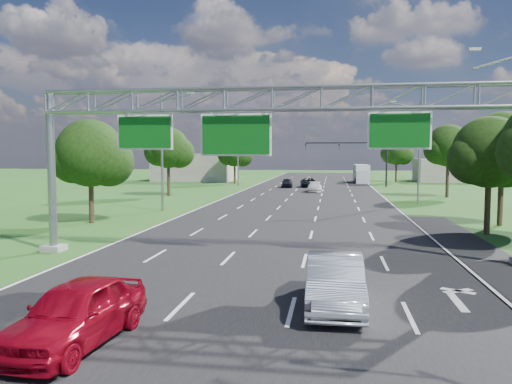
% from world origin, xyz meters
% --- Properties ---
extents(ground, '(220.00, 220.00, 0.00)m').
position_xyz_m(ground, '(0.00, 30.00, 0.00)').
color(ground, '#265319').
rests_on(ground, ground).
extents(road, '(18.00, 180.00, 0.02)m').
position_xyz_m(road, '(0.00, 30.00, 0.00)').
color(road, black).
rests_on(road, ground).
extents(road_flare, '(3.00, 30.00, 0.02)m').
position_xyz_m(road_flare, '(10.20, 14.00, 0.00)').
color(road_flare, black).
rests_on(road_flare, ground).
extents(sign_gantry, '(23.50, 1.00, 9.56)m').
position_xyz_m(sign_gantry, '(0.33, 12.00, 6.89)').
color(sign_gantry, gray).
rests_on(sign_gantry, ground).
extents(traffic_signal, '(12.21, 0.24, 7.00)m').
position_xyz_m(traffic_signal, '(7.48, 65.00, 5.17)').
color(traffic_signal, black).
rests_on(traffic_signal, ground).
extents(streetlight_l_near, '(2.97, 0.22, 10.16)m').
position_xyz_m(streetlight_l_near, '(-11.30, 30.00, 5.58)').
color(streetlight_l_near, gray).
rests_on(streetlight_l_near, ground).
extents(streetlight_l_far, '(2.97, 0.22, 10.16)m').
position_xyz_m(streetlight_l_far, '(-11.30, 65.00, 5.58)').
color(streetlight_l_far, gray).
rests_on(streetlight_l_far, ground).
extents(streetlight_r_mid, '(2.97, 0.22, 10.16)m').
position_xyz_m(streetlight_r_mid, '(11.30, 40.00, 5.58)').
color(streetlight_r_mid, gray).
rests_on(streetlight_r_mid, ground).
extents(tree_verge_la, '(5.76, 4.80, 7.40)m').
position_xyz_m(tree_verge_la, '(-13.92, 22.04, 4.76)').
color(tree_verge_la, '#2D2116').
rests_on(tree_verge_la, ground).
extents(tree_verge_lb, '(5.76, 4.80, 8.06)m').
position_xyz_m(tree_verge_lb, '(-15.92, 45.04, 5.41)').
color(tree_verge_lb, '#2D2116').
rests_on(tree_verge_lb, ground).
extents(tree_verge_lc, '(5.76, 4.80, 7.62)m').
position_xyz_m(tree_verge_lc, '(-12.92, 70.04, 4.98)').
color(tree_verge_lc, '#2D2116').
rests_on(tree_verge_lc, ground).
extents(tree_verge_rd, '(5.76, 4.80, 8.28)m').
position_xyz_m(tree_verge_rd, '(16.08, 48.04, 5.63)').
color(tree_verge_rd, '#2D2116').
rests_on(tree_verge_rd, ground).
extents(tree_verge_re, '(5.76, 4.80, 7.84)m').
position_xyz_m(tree_verge_re, '(14.08, 78.04, 5.20)').
color(tree_verge_re, '#2D2116').
rests_on(tree_verge_re, ground).
extents(building_left, '(14.00, 10.00, 5.00)m').
position_xyz_m(building_left, '(-22.00, 78.00, 2.50)').
color(building_left, gray).
rests_on(building_left, ground).
extents(building_right, '(12.00, 9.00, 4.00)m').
position_xyz_m(building_right, '(24.00, 82.00, 2.00)').
color(building_right, gray).
rests_on(building_right, ground).
extents(red_coupe, '(2.40, 5.08, 1.68)m').
position_xyz_m(red_coupe, '(-3.51, 0.49, 0.84)').
color(red_coupe, '#9C0719').
rests_on(red_coupe, ground).
extents(silver_sedan, '(1.84, 5.10, 1.67)m').
position_xyz_m(silver_sedan, '(3.16, 4.70, 0.84)').
color(silver_sedan, silver).
rests_on(silver_sedan, ground).
extents(car_queue_a, '(1.87, 4.45, 1.28)m').
position_xyz_m(car_queue_a, '(0.80, 53.81, 0.64)').
color(car_queue_a, silver).
rests_on(car_queue_a, ground).
extents(car_queue_b, '(2.87, 5.11, 1.35)m').
position_xyz_m(car_queue_b, '(-0.40, 63.23, 0.67)').
color(car_queue_b, black).
rests_on(car_queue_b, ground).
extents(car_queue_c, '(1.82, 4.04, 1.35)m').
position_xyz_m(car_queue_c, '(-3.55, 61.93, 0.67)').
color(car_queue_c, black).
rests_on(car_queue_c, ground).
extents(box_truck, '(2.64, 8.21, 3.07)m').
position_xyz_m(box_truck, '(8.00, 76.31, 1.47)').
color(box_truck, beige).
rests_on(box_truck, ground).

